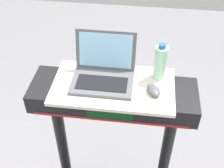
# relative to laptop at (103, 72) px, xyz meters

# --- Properties ---
(desk_board) EXTENTS (0.64, 0.36, 0.02)m
(desk_board) POSITION_rel_laptop_xyz_m (0.06, -0.04, -0.06)
(desk_board) COLOR beige
(desk_board) RESTS_ON treadmill_base
(laptop) EXTENTS (0.32, 0.27, 0.23)m
(laptop) POSITION_rel_laptop_xyz_m (0.00, 0.00, 0.00)
(laptop) COLOR #515459
(laptop) RESTS_ON desk_board
(computer_mouse) EXTENTS (0.10, 0.12, 0.03)m
(computer_mouse) POSITION_rel_laptop_xyz_m (0.27, -0.08, -0.03)
(computer_mouse) COLOR #4C4C51
(computer_mouse) RESTS_ON desk_board
(water_bottle) EXTENTS (0.07, 0.07, 0.21)m
(water_bottle) POSITION_rel_laptop_xyz_m (0.29, 0.05, 0.05)
(water_bottle) COLOR #9EDBB2
(water_bottle) RESTS_ON desk_board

